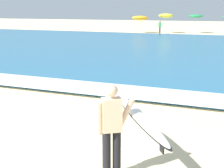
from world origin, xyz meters
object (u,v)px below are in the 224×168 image
at_px(beachgoer_near_row_mid, 160,27).
at_px(beach_umbrella_1, 166,16).
at_px(surfer_with_board, 125,122).
at_px(beach_umbrella_0, 140,18).
at_px(beach_umbrella_2, 196,16).

bearing_deg(beachgoer_near_row_mid, beach_umbrella_1, 79.41).
distance_m(surfer_with_board, beach_umbrella_0, 36.13).
bearing_deg(beach_umbrella_1, beach_umbrella_0, -164.81).
xyz_separation_m(beach_umbrella_0, beachgoer_near_row_mid, (2.80, -0.87, -1.02)).
xyz_separation_m(beach_umbrella_1, beachgoer_near_row_mid, (-0.32, -1.72, -1.33)).
bearing_deg(surfer_with_board, beach_umbrella_0, 106.62).
distance_m(beach_umbrella_2, beachgoer_near_row_mid, 5.08).
bearing_deg(beach_umbrella_1, surfer_with_board, -78.50).
bearing_deg(beach_umbrella_2, surfer_with_board, -84.23).
distance_m(surfer_with_board, beachgoer_near_row_mid, 34.57).
bearing_deg(beach_umbrella_2, beachgoer_near_row_mid, -140.82).
height_order(surfer_with_board, beach_umbrella_1, beach_umbrella_1).
relative_size(beach_umbrella_1, beach_umbrella_2, 1.05).
xyz_separation_m(beach_umbrella_1, beach_umbrella_2, (3.49, 1.39, -0.06)).
height_order(beach_umbrella_1, beach_umbrella_2, beach_umbrella_1).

